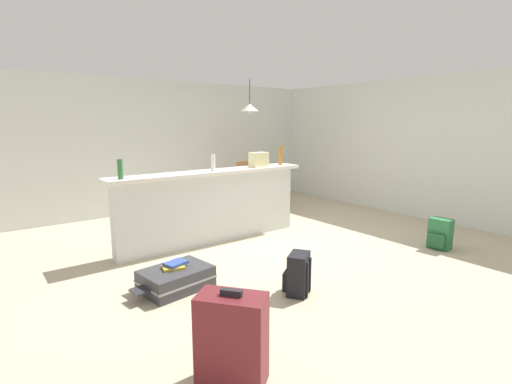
{
  "coord_description": "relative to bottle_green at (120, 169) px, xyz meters",
  "views": [
    {
      "loc": [
        -3.41,
        -3.97,
        1.7
      ],
      "look_at": [
        0.1,
        0.66,
        0.63
      ],
      "focal_mm": 26.53,
      "sensor_mm": 36.0,
      "label": 1
    }
  ],
  "objects": [
    {
      "name": "dining_table",
      "position": [
        2.97,
        1.34,
        -0.51
      ],
      "size": [
        1.1,
        0.8,
        0.74
      ],
      "color": "brown",
      "rests_on": "ground_plane"
    },
    {
      "name": "bottle_green",
      "position": [
        0.0,
        0.0,
        0.0
      ],
      "size": [
        0.06,
        0.06,
        0.24
      ],
      "primitive_type": "cylinder",
      "color": "#2D6B38",
      "rests_on": "bar_countertop"
    },
    {
      "name": "backpack_black",
      "position": [
        1.09,
        -1.92,
        -0.96
      ],
      "size": [
        0.34,
        0.33,
        0.42
      ],
      "color": "black",
      "rests_on": "ground_plane"
    },
    {
      "name": "wall_back",
      "position": [
        2.0,
        2.51,
        0.09
      ],
      "size": [
        6.6,
        0.1,
        2.5
      ],
      "primitive_type": "cube",
      "color": "silver",
      "rests_on": "ground_plane"
    },
    {
      "name": "partition_half_wall",
      "position": [
        1.28,
        0.05,
        -0.66
      ],
      "size": [
        2.8,
        0.2,
        0.99
      ],
      "primitive_type": "cube",
      "color": "silver",
      "rests_on": "ground_plane"
    },
    {
      "name": "bottle_white",
      "position": [
        1.25,
        -0.04,
        -0.0
      ],
      "size": [
        0.06,
        0.06,
        0.24
      ],
      "primitive_type": "cylinder",
      "color": "silver",
      "rests_on": "bar_countertop"
    },
    {
      "name": "dining_chair_far_side",
      "position": [
        3.07,
        1.89,
        -0.64
      ],
      "size": [
        0.43,
        0.43,
        0.93
      ],
      "color": "#9E754C",
      "rests_on": "ground_plane"
    },
    {
      "name": "suitcase_upright_maroon",
      "position": [
        -0.19,
        -2.66,
        -0.83
      ],
      "size": [
        0.46,
        0.49,
        0.67
      ],
      "color": "maroon",
      "rests_on": "ground_plane"
    },
    {
      "name": "suitcase_flat_charcoal",
      "position": [
        0.16,
        -1.08,
        -1.05
      ],
      "size": [
        0.87,
        0.58,
        0.22
      ],
      "color": "#38383D",
      "rests_on": "ground_plane"
    },
    {
      "name": "wall_right",
      "position": [
        5.05,
        -0.24,
        0.09
      ],
      "size": [
        0.1,
        6.0,
        2.5
      ],
      "primitive_type": "cube",
      "color": "silver",
      "rests_on": "ground_plane"
    },
    {
      "name": "book_stack",
      "position": [
        0.16,
        -1.05,
        -0.91
      ],
      "size": [
        0.29,
        0.23,
        0.06
      ],
      "color": "gold",
      "rests_on": "suitcase_flat_charcoal"
    },
    {
      "name": "bar_countertop",
      "position": [
        1.28,
        0.05,
        -0.14
      ],
      "size": [
        2.96,
        0.4,
        0.05
      ],
      "primitive_type": "cube",
      "color": "white",
      "rests_on": "partition_half_wall"
    },
    {
      "name": "pendant_lamp",
      "position": [
        2.92,
        1.39,
        0.83
      ],
      "size": [
        0.34,
        0.34,
        0.63
      ],
      "color": "black"
    },
    {
      "name": "bottle_amber",
      "position": [
        2.53,
        0.03,
        0.03
      ],
      "size": [
        0.07,
        0.07,
        0.3
      ],
      "primitive_type": "cylinder",
      "color": "#9E661E",
      "rests_on": "bar_countertop"
    },
    {
      "name": "ground_plane",
      "position": [
        2.0,
        -0.54,
        -1.18
      ],
      "size": [
        13.0,
        13.0,
        0.05
      ],
      "primitive_type": "cube",
      "color": "#BCAD8E"
    },
    {
      "name": "grocery_bag",
      "position": [
        2.09,
        0.02,
        -0.01
      ],
      "size": [
        0.26,
        0.18,
        0.22
      ],
      "primitive_type": "cube",
      "color": "beige",
      "rests_on": "bar_countertop"
    },
    {
      "name": "dining_chair_near_partition",
      "position": [
        2.96,
        0.76,
        -0.64
      ],
      "size": [
        0.45,
        0.45,
        0.93
      ],
      "color": "#9E754C",
      "rests_on": "ground_plane"
    },
    {
      "name": "backpack_green",
      "position": [
        3.59,
        -2.08,
        -0.96
      ],
      "size": [
        0.27,
        0.29,
        0.42
      ],
      "color": "#286B3D",
      "rests_on": "ground_plane"
    }
  ]
}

